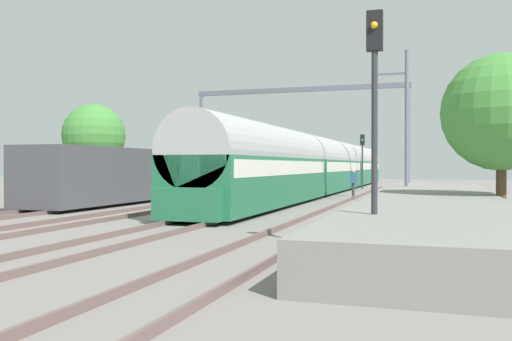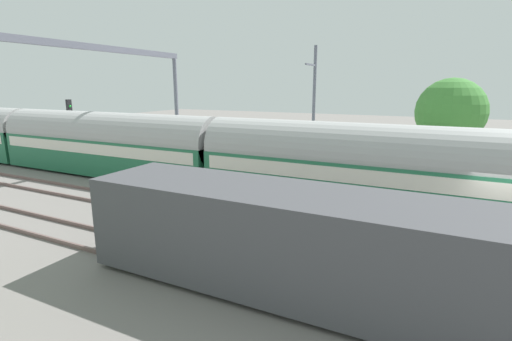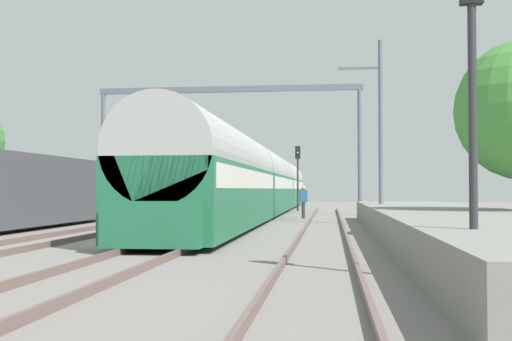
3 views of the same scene
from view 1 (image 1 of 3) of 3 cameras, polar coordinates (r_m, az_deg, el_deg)
The scene contains 15 objects.
ground at distance 22.23m, azimuth -8.14°, elevation -4.63°, with size 120.00×120.00×0.00m, color gray.
track_far_west at distance 25.43m, azimuth -20.29°, elevation -3.82°, with size 1.52×60.00×0.16m.
track_west at distance 23.17m, azimuth -12.56°, elevation -4.22°, with size 1.52×60.00×0.16m.
track_east at distance 21.42m, azimuth -3.36°, elevation -4.60°, with size 1.52×60.00×0.16m.
track_far_east at distance 20.31m, azimuth 7.17°, elevation -4.89°, with size 1.52×60.00×0.16m.
platform at distance 21.90m, azimuth 18.06°, elevation -3.55°, with size 4.40×28.00×0.90m.
passenger_train at distance 41.80m, azimuth 7.39°, elevation 0.51°, with size 2.93×49.20×3.82m.
freight_car at distance 29.55m, azimuth -14.10°, elevation -0.49°, with size 2.80×13.00×2.70m.
person_crossing at distance 35.70m, azimuth 10.07°, elevation -1.01°, with size 0.44×0.31×1.73m.
railway_signal_near at distance 12.74m, azimuth 12.21°, elevation 7.19°, with size 0.36×0.30×5.48m.
railway_signal_far at distance 47.15m, azimuth 10.99°, elevation 1.72°, with size 0.36×0.30×4.59m.
catenary_gantry at distance 41.54m, azimuth 4.46°, elevation 5.93°, with size 16.32×0.28×7.86m.
catenary_pole_east_mid at distance 29.71m, azimuth 15.28°, elevation 4.68°, with size 1.90×0.20×8.00m.
tree_west_background at distance 41.34m, azimuth -16.49°, elevation 3.51°, with size 4.51×4.51×6.41m.
tree_east_background at distance 21.96m, azimuth 24.14°, elevation 5.52°, with size 4.27×4.27×6.07m.
Camera 1 is at (9.83, -19.84, 2.01)m, focal length 38.52 mm.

